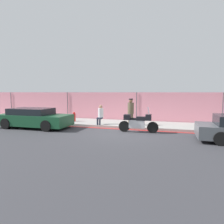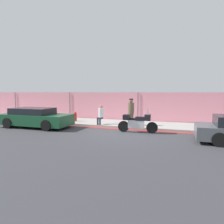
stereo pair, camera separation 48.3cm
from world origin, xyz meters
name	(u,v)px [view 1 (the left image)]	position (x,y,z in m)	size (l,w,h in m)	color
ground_plane	(124,133)	(0.00, 0.00, 0.00)	(120.00, 120.00, 0.00)	#38383D
sidewalk	(133,124)	(0.00, 2.55, 0.08)	(43.64, 2.96, 0.17)	#9E9E99
curb_paint_stripe	(128,130)	(0.00, 0.98, 0.00)	(43.64, 0.18, 0.01)	red
storefront_fence	(137,107)	(0.00, 4.12, 1.15)	(41.45, 0.16, 2.30)	pink
motorcycle	(138,122)	(0.72, 0.35, 0.60)	(2.29, 0.58, 1.48)	black
officer_standing	(131,112)	(0.00, 1.82, 1.05)	(0.40, 0.40, 1.73)	brown
person_seated_on_curb	(100,114)	(-2.01, 1.53, 0.88)	(0.36, 0.66, 1.29)	#2D3342
parked_car_right_down_street	(34,118)	(-6.02, -0.11, 0.64)	(4.77, 2.03, 1.28)	#194C2D
fire_hydrant	(74,117)	(-4.32, 2.19, 0.51)	(0.21, 0.26, 0.69)	red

